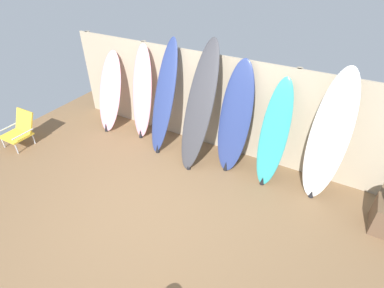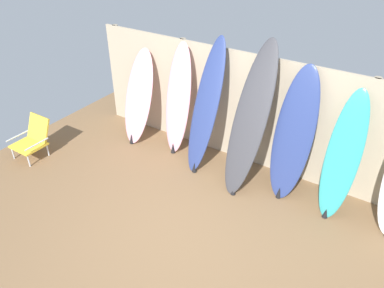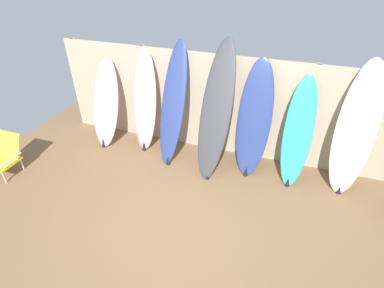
% 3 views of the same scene
% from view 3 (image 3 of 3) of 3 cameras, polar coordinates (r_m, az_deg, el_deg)
% --- Properties ---
extents(ground, '(7.68, 7.68, 0.00)m').
position_cam_3_polar(ground, '(4.30, -2.29, -15.22)').
color(ground, brown).
extents(fence_back, '(6.08, 0.11, 1.80)m').
position_cam_3_polar(fence_back, '(5.29, 5.40, 7.29)').
color(fence_back, tan).
rests_on(fence_back, ground).
extents(surfboard_pink_0, '(0.55, 0.68, 1.59)m').
position_cam_3_polar(surfboard_pink_0, '(5.81, -16.13, 7.34)').
color(surfboard_pink_0, pink).
rests_on(surfboard_pink_0, ground).
extents(surfboard_pink_1, '(0.48, 0.45, 1.84)m').
position_cam_3_polar(surfboard_pink_1, '(5.42, -9.02, 7.81)').
color(surfboard_pink_1, pink).
rests_on(surfboard_pink_1, ground).
extents(surfboard_navy_2, '(0.51, 0.79, 2.03)m').
position_cam_3_polar(surfboard_navy_2, '(5.04, -3.65, 7.30)').
color(surfboard_navy_2, navy).
rests_on(surfboard_navy_2, ground).
extents(surfboard_charcoal_3, '(0.58, 0.94, 2.13)m').
position_cam_3_polar(surfboard_charcoal_3, '(4.72, 4.60, 6.11)').
color(surfboard_charcoal_3, '#38383D').
rests_on(surfboard_charcoal_3, ground).
extents(surfboard_navy_4, '(0.55, 0.62, 1.87)m').
position_cam_3_polar(surfboard_navy_4, '(4.84, 11.75, 4.37)').
color(surfboard_navy_4, navy).
rests_on(surfboard_navy_4, ground).
extents(surfboard_teal_5, '(0.45, 0.61, 1.72)m').
position_cam_3_polar(surfboard_teal_5, '(4.83, 19.52, 1.91)').
color(surfboard_teal_5, teal).
rests_on(surfboard_teal_5, ground).
extents(surfboard_white_6, '(0.58, 0.61, 2.01)m').
position_cam_3_polar(surfboard_white_6, '(4.93, 28.73, 2.18)').
color(surfboard_white_6, white).
rests_on(surfboard_white_6, ground).
extents(beach_chair, '(0.50, 0.56, 0.65)m').
position_cam_3_polar(beach_chair, '(5.90, -32.07, -1.65)').
color(beach_chair, silver).
rests_on(beach_chair, ground).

